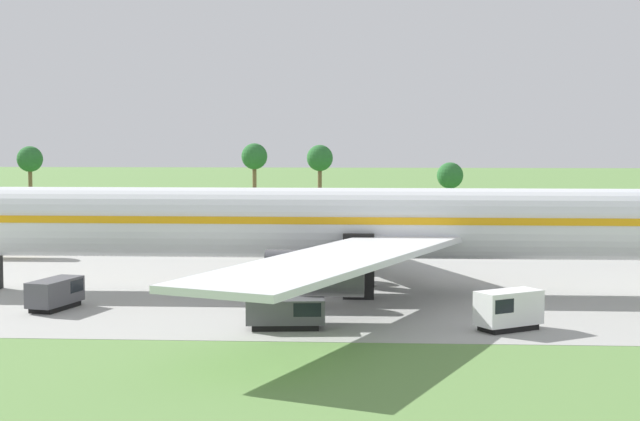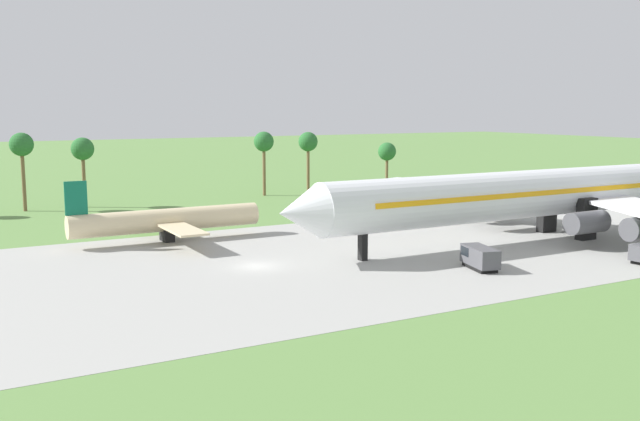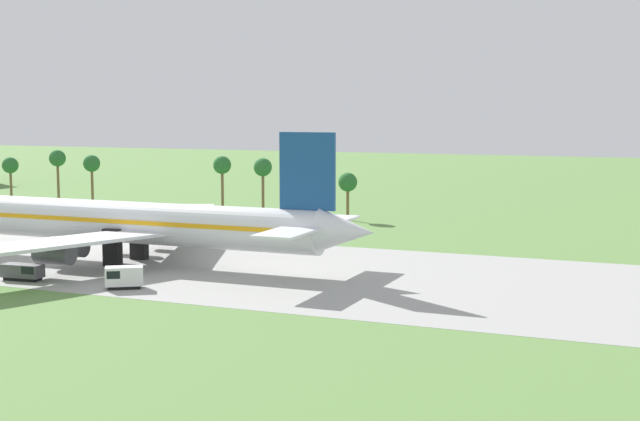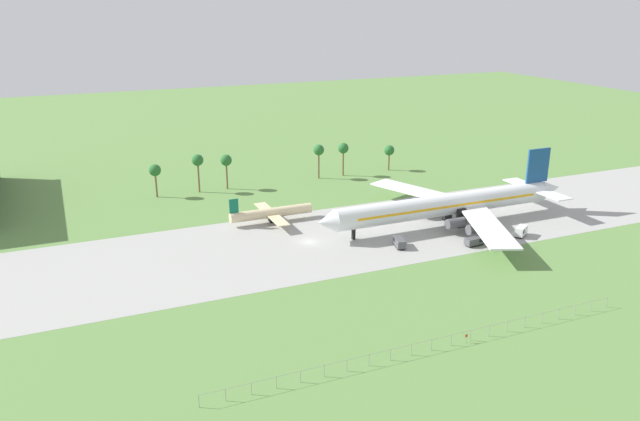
{
  "view_description": "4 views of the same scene",
  "coord_description": "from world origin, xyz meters",
  "px_view_note": "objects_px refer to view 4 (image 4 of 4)",
  "views": [
    {
      "loc": [
        42.31,
        -81.2,
        12.71
      ],
      "look_at": [
        37.61,
        -2.76,
        6.64
      ],
      "focal_mm": 55.0,
      "sensor_mm": 36.0,
      "label": 1
    },
    {
      "loc": [
        -28.47,
        -64.21,
        15.81
      ],
      "look_at": [
        5.77,
        -2.76,
        5.64
      ],
      "focal_mm": 40.0,
      "sensor_mm": 36.0,
      "label": 2
    },
    {
      "loc": [
        111.19,
        -103.46,
        20.96
      ],
      "look_at": [
        69.45,
        -2.76,
        8.47
      ],
      "focal_mm": 50.0,
      "sensor_mm": 36.0,
      "label": 3
    },
    {
      "loc": [
        -54.29,
        -133.14,
        56.56
      ],
      "look_at": [
        5.1,
        5.0,
        6.0
      ],
      "focal_mm": 35.0,
      "sensor_mm": 36.0,
      "label": 4
    }
  ],
  "objects_px": {
    "fuel_truck": "(399,242)",
    "no_stopping_sign": "(466,338)",
    "jet_airliner": "(450,204)",
    "catering_van": "(521,231)",
    "regional_aircraft": "(271,213)",
    "baggage_tug": "(475,241)"
  },
  "relations": [
    {
      "from": "fuel_truck",
      "to": "no_stopping_sign",
      "type": "bearing_deg",
      "value": -105.29
    },
    {
      "from": "jet_airliner",
      "to": "no_stopping_sign",
      "type": "relative_size",
      "value": 44.81
    },
    {
      "from": "catering_van",
      "to": "no_stopping_sign",
      "type": "height_order",
      "value": "catering_van"
    },
    {
      "from": "catering_van",
      "to": "no_stopping_sign",
      "type": "xyz_separation_m",
      "value": [
        -43.79,
        -37.64,
        -0.35
      ]
    },
    {
      "from": "regional_aircraft",
      "to": "no_stopping_sign",
      "type": "height_order",
      "value": "regional_aircraft"
    },
    {
      "from": "baggage_tug",
      "to": "fuel_truck",
      "type": "distance_m",
      "value": 18.75
    },
    {
      "from": "regional_aircraft",
      "to": "fuel_truck",
      "type": "relative_size",
      "value": 4.42
    },
    {
      "from": "no_stopping_sign",
      "to": "catering_van",
      "type": "bearing_deg",
      "value": 40.68
    },
    {
      "from": "baggage_tug",
      "to": "fuel_truck",
      "type": "bearing_deg",
      "value": 160.03
    },
    {
      "from": "regional_aircraft",
      "to": "no_stopping_sign",
      "type": "distance_m",
      "value": 73.83
    },
    {
      "from": "fuel_truck",
      "to": "catering_van",
      "type": "relative_size",
      "value": 1.1
    },
    {
      "from": "jet_airliner",
      "to": "baggage_tug",
      "type": "height_order",
      "value": "jet_airliner"
    },
    {
      "from": "baggage_tug",
      "to": "fuel_truck",
      "type": "relative_size",
      "value": 1.02
    },
    {
      "from": "regional_aircraft",
      "to": "fuel_truck",
      "type": "bearing_deg",
      "value": -52.34
    },
    {
      "from": "catering_van",
      "to": "no_stopping_sign",
      "type": "bearing_deg",
      "value": -139.32
    },
    {
      "from": "baggage_tug",
      "to": "catering_van",
      "type": "relative_size",
      "value": 1.12
    },
    {
      "from": "baggage_tug",
      "to": "catering_van",
      "type": "distance_m",
      "value": 14.24
    },
    {
      "from": "jet_airliner",
      "to": "fuel_truck",
      "type": "height_order",
      "value": "jet_airliner"
    },
    {
      "from": "fuel_truck",
      "to": "no_stopping_sign",
      "type": "relative_size",
      "value": 3.08
    },
    {
      "from": "regional_aircraft",
      "to": "baggage_tug",
      "type": "xyz_separation_m",
      "value": [
        40.29,
        -35.77,
        -1.44
      ]
    },
    {
      "from": "fuel_truck",
      "to": "no_stopping_sign",
      "type": "distance_m",
      "value": 45.26
    },
    {
      "from": "baggage_tug",
      "to": "fuel_truck",
      "type": "height_order",
      "value": "fuel_truck"
    }
  ]
}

